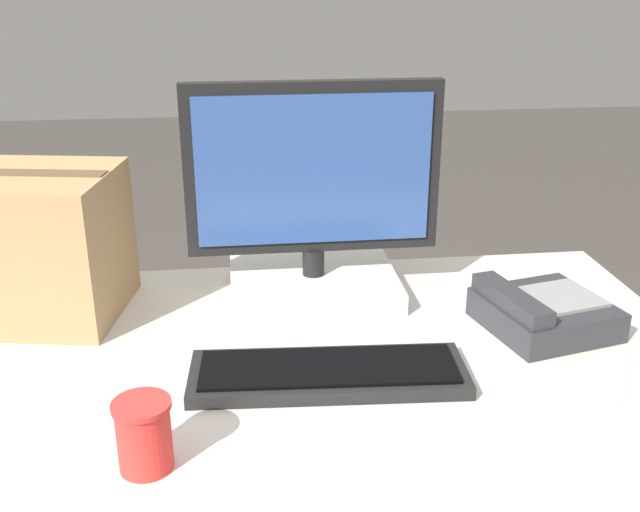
{
  "coord_description": "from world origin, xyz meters",
  "views": [
    {
      "loc": [
        0.09,
        -1.1,
        1.38
      ],
      "look_at": [
        0.24,
        0.12,
        0.89
      ],
      "focal_mm": 42.0,
      "sensor_mm": 36.0,
      "label": 1
    }
  ],
  "objects_px": {
    "cardboard_box": "(16,244)",
    "desk_phone": "(542,312)",
    "monitor": "(313,218)",
    "keyboard": "(328,373)",
    "paper_cup_left": "(144,435)"
  },
  "relations": [
    {
      "from": "monitor",
      "to": "cardboard_box",
      "type": "bearing_deg",
      "value": -178.62
    },
    {
      "from": "keyboard",
      "to": "paper_cup_left",
      "type": "distance_m",
      "value": 0.33
    },
    {
      "from": "keyboard",
      "to": "desk_phone",
      "type": "height_order",
      "value": "desk_phone"
    },
    {
      "from": "monitor",
      "to": "desk_phone",
      "type": "distance_m",
      "value": 0.47
    },
    {
      "from": "monitor",
      "to": "desk_phone",
      "type": "bearing_deg",
      "value": -26.91
    },
    {
      "from": "monitor",
      "to": "keyboard",
      "type": "xyz_separation_m",
      "value": [
        -0.01,
        -0.34,
        -0.15
      ]
    },
    {
      "from": "keyboard",
      "to": "desk_phone",
      "type": "relative_size",
      "value": 1.82
    },
    {
      "from": "cardboard_box",
      "to": "paper_cup_left",
      "type": "bearing_deg",
      "value": -61.66
    },
    {
      "from": "desk_phone",
      "to": "cardboard_box",
      "type": "relative_size",
      "value": 0.6
    },
    {
      "from": "cardboard_box",
      "to": "desk_phone",
      "type": "bearing_deg",
      "value": -11.13
    },
    {
      "from": "monitor",
      "to": "cardboard_box",
      "type": "relative_size",
      "value": 1.18
    },
    {
      "from": "monitor",
      "to": "paper_cup_left",
      "type": "relative_size",
      "value": 4.9
    },
    {
      "from": "desk_phone",
      "to": "cardboard_box",
      "type": "height_order",
      "value": "cardboard_box"
    },
    {
      "from": "desk_phone",
      "to": "monitor",
      "type": "bearing_deg",
      "value": 139.64
    },
    {
      "from": "paper_cup_left",
      "to": "monitor",
      "type": "bearing_deg",
      "value": 61.74
    }
  ]
}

